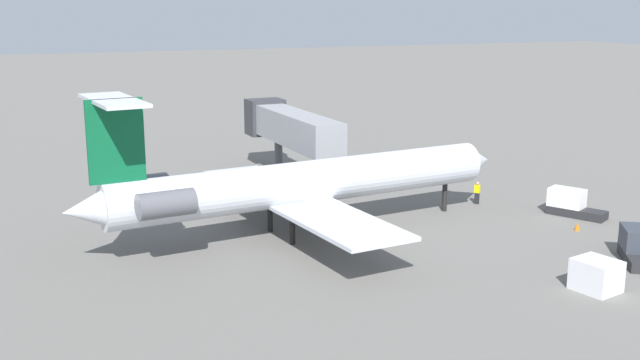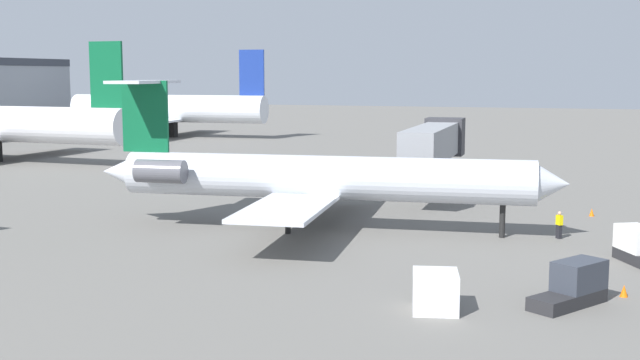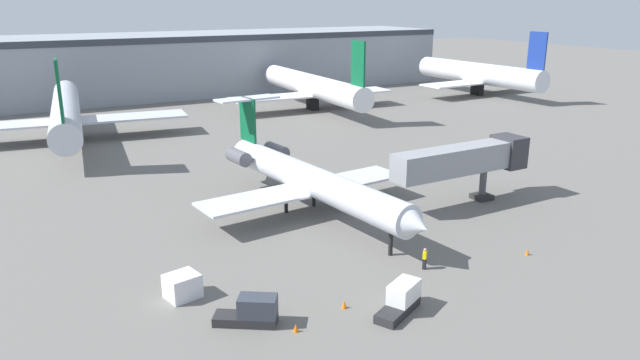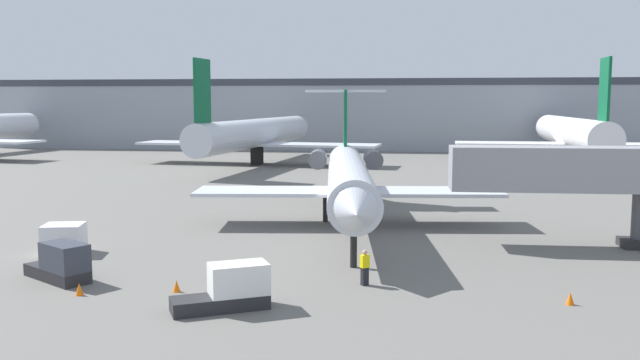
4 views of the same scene
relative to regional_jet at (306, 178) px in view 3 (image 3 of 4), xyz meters
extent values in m
cube|color=#66635E|center=(-0.60, -1.63, -3.53)|extent=(400.00, 400.00, 0.10)
cylinder|color=silver|center=(0.09, -0.85, -0.05)|extent=(5.68, 26.53, 2.79)
cone|color=silver|center=(1.63, -14.76, -0.05)|extent=(2.88, 2.48, 2.65)
cone|color=silver|center=(-1.45, 13.15, -0.05)|extent=(2.65, 2.85, 2.37)
cube|color=silver|center=(5.68, 0.77, -1.15)|extent=(10.20, 5.45, 0.24)
cube|color=silver|center=(-5.71, -0.49, -1.15)|extent=(10.20, 5.45, 0.24)
cylinder|color=#595960|center=(1.26, 9.53, 0.35)|extent=(1.84, 3.35, 1.50)
cylinder|color=#595960|center=(-3.31, 9.02, 0.35)|extent=(1.84, 3.35, 1.50)
cube|color=#0C5933|center=(-1.25, 11.26, 3.72)|extent=(0.59, 3.21, 4.75)
cube|color=silver|center=(-1.25, 11.26, 5.99)|extent=(7.02, 3.13, 0.20)
cylinder|color=black|center=(1.32, -11.98, -2.46)|extent=(0.36, 0.36, 2.03)
cylinder|color=black|center=(1.46, 1.31, -2.46)|extent=(0.36, 0.36, 2.03)
cylinder|color=black|center=(-1.72, 0.96, -2.46)|extent=(0.36, 0.36, 2.03)
cube|color=gray|center=(13.91, -5.17, 1.16)|extent=(14.66, 2.97, 2.60)
cube|color=#333338|center=(20.81, -5.00, 1.16)|extent=(2.48, 3.26, 3.20)
cylinder|color=#4C4C51|center=(17.56, -5.08, -1.81)|extent=(0.70, 0.70, 3.33)
cube|color=#262626|center=(17.56, -5.08, -3.23)|extent=(1.80, 1.80, 0.50)
cube|color=black|center=(2.11, -15.31, -3.05)|extent=(0.40, 0.39, 0.85)
cube|color=yellow|center=(2.11, -15.31, -2.33)|extent=(0.48, 0.45, 0.60)
sphere|color=tan|center=(2.11, -15.31, -1.91)|extent=(0.24, 0.24, 0.24)
cube|color=#262628|center=(-3.60, -19.81, -3.18)|extent=(4.20, 3.07, 0.60)
cube|color=white|center=(-2.89, -19.44, -2.23)|extent=(2.77, 2.34, 1.30)
cube|color=#262628|center=(-12.75, -16.20, -3.18)|extent=(4.12, 3.35, 0.60)
cube|color=#333842|center=(-12.08, -16.64, -2.23)|extent=(2.78, 2.48, 1.30)
cube|color=silver|center=(-15.24, -10.90, -2.64)|extent=(2.51, 2.32, 1.68)
cone|color=orange|center=(-6.28, -17.51, -3.20)|extent=(0.36, 0.36, 0.55)
cone|color=orange|center=(-10.40, -18.58, -3.20)|extent=(0.36, 0.36, 0.55)
cone|color=orange|center=(10.96, -17.23, -3.20)|extent=(0.36, 0.36, 0.55)
cube|color=#8C939E|center=(-0.60, 80.34, 2.79)|extent=(142.63, 22.37, 12.54)
cube|color=#333842|center=(-0.60, 69.36, 8.47)|extent=(142.63, 0.60, 1.20)
cylinder|color=silver|center=(-16.28, 43.34, 0.85)|extent=(8.27, 40.12, 3.84)
cube|color=#0C5933|center=(-18.29, 25.48, 6.27)|extent=(0.74, 4.01, 7.00)
cube|color=silver|center=(-16.28, 43.34, -0.68)|extent=(34.01, 9.70, 0.30)
cube|color=black|center=(-16.28, 43.34, -2.28)|extent=(1.20, 2.80, 2.40)
cylinder|color=white|center=(26.33, 48.41, 0.94)|extent=(5.35, 36.91, 4.03)
cube|color=#0C5933|center=(25.75, 32.02, 6.46)|extent=(0.44, 4.01, 7.00)
cube|color=white|center=(26.33, 48.41, -0.68)|extent=(31.10, 7.10, 0.30)
cube|color=black|center=(26.33, 48.41, -2.28)|extent=(1.20, 2.80, 2.40)
cylinder|color=silver|center=(65.30, 47.05, 1.09)|extent=(6.22, 32.78, 4.34)
cube|color=navy|center=(66.13, 32.78, 6.76)|extent=(0.53, 4.01, 7.00)
cube|color=silver|center=(65.30, 47.05, -0.68)|extent=(27.67, 7.58, 0.30)
cube|color=black|center=(65.30, 47.05, -2.28)|extent=(1.20, 2.80, 2.40)
camera|label=1|loc=(-44.16, 16.95, 11.20)|focal=42.65mm
camera|label=2|loc=(-47.96, -16.76, 6.48)|focal=44.84mm
camera|label=3|loc=(-24.48, -47.47, 16.16)|focal=33.23mm
camera|label=4|loc=(3.93, -45.80, 5.10)|focal=37.36mm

